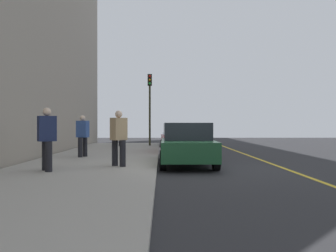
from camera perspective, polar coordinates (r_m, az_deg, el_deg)
The scene contains 12 objects.
ground_plane at distance 13.02m, azimuth 2.85°, elevation -6.19°, with size 56.00×56.00×0.00m, color #28282B.
sidewalk at distance 13.22m, azimuth -11.66°, elevation -5.77°, with size 28.00×4.60×0.15m, color #A39E93.
lane_stripe_centre at distance 13.61m, azimuth 16.49°, elevation -5.90°, with size 28.00×0.14×0.01m, color gold.
snow_bank_curb at distance 18.47m, azimuth -0.46°, elevation -3.92°, with size 4.61×0.56×0.22m, color white.
parked_car_navy at distance 24.43m, azimuth 1.40°, elevation -1.37°, with size 4.59×1.93×1.51m.
parked_car_red at distance 18.89m, azimuth 1.89°, elevation -1.86°, with size 4.25×2.00×1.51m.
parked_car_green at distance 13.59m, azimuth 2.85°, elevation -2.72°, with size 4.19×1.93×1.51m.
pedestrian_navy_coat at distance 11.37m, azimuth -17.41°, elevation -1.59°, with size 0.54×0.57×1.78m.
pedestrian_black_coat at distance 23.36m, azimuth -7.46°, elevation -0.69°, with size 0.55×0.52×1.72m.
pedestrian_tan_coat at distance 12.18m, azimuth -7.28°, elevation -1.55°, with size 0.54×0.54×1.74m.
pedestrian_blue_coat at distance 15.90m, azimuth -12.46°, elevation -1.26°, with size 0.53×0.52×1.67m.
traffic_light_pole at distance 23.86m, azimuth -2.70°, elevation 4.25°, with size 0.35×0.26×4.38m.
Camera 1 is at (12.91, -0.86, 1.48)m, focal length 41.37 mm.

